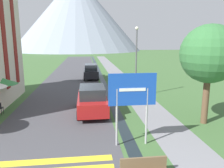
% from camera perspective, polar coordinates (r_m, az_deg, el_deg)
% --- Properties ---
extents(ground_plane, '(160.00, 160.00, 0.00)m').
position_cam_1_polar(ground_plane, '(24.93, -5.01, 0.40)').
color(ground_plane, '#3D6033').
extents(road, '(6.40, 60.00, 0.01)m').
position_cam_1_polar(road, '(34.82, -9.71, 3.44)').
color(road, '#424247').
rests_on(road, ground_plane).
extents(footpath, '(2.20, 60.00, 0.01)m').
position_cam_1_polar(footpath, '(35.06, 0.31, 3.65)').
color(footpath, slate).
rests_on(footpath, ground_plane).
extents(drainage_channel, '(0.60, 60.00, 0.00)m').
position_cam_1_polar(drainage_channel, '(34.84, -3.61, 3.58)').
color(drainage_channel, black).
rests_on(drainage_channel, ground_plane).
extents(mountain_distant, '(56.90, 56.90, 32.57)m').
position_cam_1_polar(mountain_distant, '(103.60, -9.20, 17.69)').
color(mountain_distant, gray).
rests_on(mountain_distant, ground_plane).
extents(road_sign, '(2.15, 0.11, 3.34)m').
position_cam_1_polar(road_sign, '(9.71, 5.31, -3.28)').
color(road_sign, '#9E9EA3').
rests_on(road_sign, ground_plane).
extents(parked_car_near, '(1.96, 4.25, 1.82)m').
position_cam_1_polar(parked_car_near, '(14.40, -5.20, -4.08)').
color(parked_car_near, '#A31919').
rests_on(parked_car_near, ground_plane).
extents(parked_car_far, '(1.83, 4.47, 1.82)m').
position_cam_1_polar(parked_car_far, '(27.34, -5.55, 3.31)').
color(parked_car_far, black).
rests_on(parked_car_far, ground_plane).
extents(cafe_umbrella_rear_green, '(2.08, 2.08, 2.21)m').
position_cam_1_polar(cafe_umbrella_rear_green, '(16.78, -26.83, 0.68)').
color(cafe_umbrella_rear_green, '#B7B2A8').
rests_on(cafe_umbrella_rear_green, ground_plane).
extents(streetlamp, '(0.28, 0.28, 5.81)m').
position_cam_1_polar(streetlamp, '(18.22, 6.36, 7.11)').
color(streetlamp, '#515156').
rests_on(streetlamp, ground_plane).
extents(tree_by_path, '(3.23, 3.23, 5.62)m').
position_cam_1_polar(tree_by_path, '(13.19, 24.13, 7.10)').
color(tree_by_path, brown).
rests_on(tree_by_path, ground_plane).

